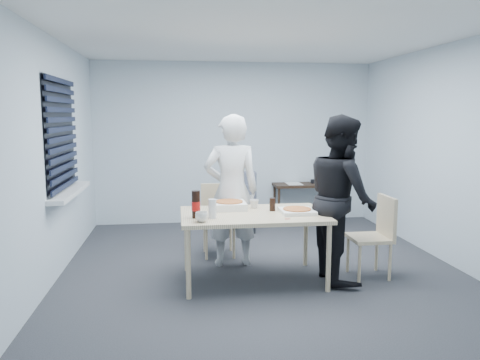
{
  "coord_description": "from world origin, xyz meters",
  "views": [
    {
      "loc": [
        -0.94,
        -5.1,
        1.77
      ],
      "look_at": [
        -0.24,
        0.1,
        1.03
      ],
      "focal_mm": 35.0,
      "sensor_mm": 36.0,
      "label": 1
    }
  ],
  "objects": [
    {
      "name": "room",
      "position": [
        -2.2,
        0.4,
        1.44
      ],
      "size": [
        5.0,
        5.0,
        5.0
      ],
      "color": "#2A2A2F",
      "rests_on": "ground"
    },
    {
      "name": "dining_table",
      "position": [
        -0.15,
        -0.33,
        0.68
      ],
      "size": [
        1.51,
        0.96,
        0.74
      ],
      "color": "beige",
      "rests_on": "ground"
    },
    {
      "name": "chair_far",
      "position": [
        -0.43,
        0.71,
        0.51
      ],
      "size": [
        0.42,
        0.42,
        0.89
      ],
      "color": "beige",
      "rests_on": "ground"
    },
    {
      "name": "chair_right",
      "position": [
        1.21,
        -0.38,
        0.51
      ],
      "size": [
        0.42,
        0.42,
        0.89
      ],
      "color": "beige",
      "rests_on": "ground"
    },
    {
      "name": "person_white",
      "position": [
        -0.32,
        0.24,
        0.89
      ],
      "size": [
        0.65,
        0.42,
        1.77
      ],
      "primitive_type": "imported",
      "rotation": [
        0.0,
        0.0,
        3.14
      ],
      "color": "silver",
      "rests_on": "ground"
    },
    {
      "name": "person_black",
      "position": [
        0.79,
        -0.38,
        0.89
      ],
      "size": [
        0.47,
        0.86,
        1.77
      ],
      "primitive_type": "imported",
      "rotation": [
        0.0,
        0.0,
        1.57
      ],
      "color": "black",
      "rests_on": "ground"
    },
    {
      "name": "side_table",
      "position": [
        1.1,
        2.28,
        0.56
      ],
      "size": [
        0.96,
        0.43,
        0.64
      ],
      "color": "black",
      "rests_on": "ground"
    },
    {
      "name": "stool",
      "position": [
        0.06,
        1.75,
        0.36
      ],
      "size": [
        0.34,
        0.34,
        0.47
      ],
      "color": "black",
      "rests_on": "ground"
    },
    {
      "name": "backpack",
      "position": [
        0.06,
        1.74,
        0.69
      ],
      "size": [
        0.32,
        0.23,
        0.45
      ],
      "rotation": [
        0.0,
        0.0,
        -0.38
      ],
      "color": "slate",
      "rests_on": "stool"
    },
    {
      "name": "pizza_box_a",
      "position": [
        -0.38,
        -0.07,
        0.78
      ],
      "size": [
        0.36,
        0.36,
        0.09
      ],
      "rotation": [
        0.0,
        0.0,
        0.13
      ],
      "color": "white",
      "rests_on": "dining_table"
    },
    {
      "name": "pizza_box_b",
      "position": [
        0.31,
        -0.38,
        0.76
      ],
      "size": [
        0.35,
        0.35,
        0.05
      ],
      "rotation": [
        0.0,
        0.0,
        -0.32
      ],
      "color": "white",
      "rests_on": "dining_table"
    },
    {
      "name": "mug_a",
      "position": [
        -0.71,
        -0.67,
        0.78
      ],
      "size": [
        0.17,
        0.17,
        0.1
      ],
      "primitive_type": "imported",
      "rotation": [
        0.0,
        0.0,
        0.52
      ],
      "color": "silver",
      "rests_on": "dining_table"
    },
    {
      "name": "mug_b",
      "position": [
        -0.1,
        -0.06,
        0.78
      ],
      "size": [
        0.1,
        0.1,
        0.09
      ],
      "primitive_type": "imported",
      "color": "silver",
      "rests_on": "dining_table"
    },
    {
      "name": "cola_glass",
      "position": [
        0.07,
        -0.24,
        0.81
      ],
      "size": [
        0.07,
        0.07,
        0.14
      ],
      "primitive_type": "cylinder",
      "rotation": [
        0.0,
        0.0,
        0.19
      ],
      "color": "black",
      "rests_on": "dining_table"
    },
    {
      "name": "soda_bottle",
      "position": [
        -0.76,
        -0.48,
        0.87
      ],
      "size": [
        0.09,
        0.09,
        0.28
      ],
      "rotation": [
        0.0,
        0.0,
        0.06
      ],
      "color": "black",
      "rests_on": "dining_table"
    },
    {
      "name": "plastic_cups",
      "position": [
        -0.6,
        -0.51,
        0.83
      ],
      "size": [
        0.1,
        0.1,
        0.19
      ],
      "primitive_type": "cylinder",
      "rotation": [
        0.0,
        0.0,
        -0.33
      ],
      "color": "silver",
      "rests_on": "dining_table"
    },
    {
      "name": "rubber_band",
      "position": [
        0.14,
        -0.66,
        0.74
      ],
      "size": [
        0.07,
        0.07,
        0.0
      ],
      "primitive_type": "torus",
      "rotation": [
        0.0,
        0.0,
        0.34
      ],
      "color": "red",
      "rests_on": "dining_table"
    },
    {
      "name": "papers",
      "position": [
        0.95,
        2.29,
        0.64
      ],
      "size": [
        0.28,
        0.35,
        0.01
      ],
      "primitive_type": "cube",
      "rotation": [
        0.0,
        0.0,
        -0.12
      ],
      "color": "white",
      "rests_on": "side_table"
    },
    {
      "name": "black_box",
      "position": [
        1.32,
        2.33,
        0.67
      ],
      "size": [
        0.14,
        0.11,
        0.06
      ],
      "primitive_type": "cube",
      "rotation": [
        0.0,
        0.0,
        0.13
      ],
      "color": "black",
      "rests_on": "side_table"
    }
  ]
}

